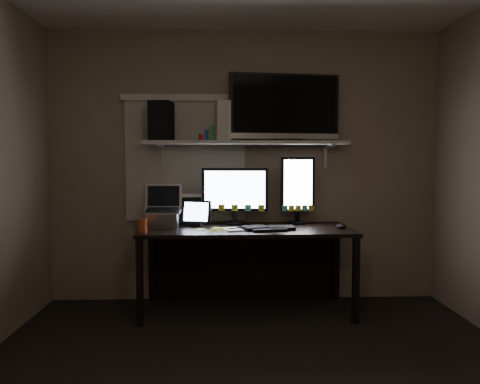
{
  "coord_description": "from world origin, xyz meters",
  "views": [
    {
      "loc": [
        -0.2,
        -2.56,
        1.32
      ],
      "look_at": [
        -0.06,
        1.25,
        1.05
      ],
      "focal_mm": 35.0,
      "sensor_mm": 36.0,
      "label": 1
    }
  ],
  "objects_px": {
    "laptop": "(162,206)",
    "game_console": "(223,122)",
    "keyboard": "(269,228)",
    "monitor_landscape": "(235,196)",
    "tablet": "(196,213)",
    "mouse": "(341,226)",
    "speaker": "(161,121)",
    "cup": "(142,225)",
    "tv": "(284,108)",
    "desk": "(246,245)",
    "monitor_portrait": "(298,190)"
  },
  "relations": [
    {
      "from": "tv",
      "to": "speaker",
      "type": "xyz_separation_m",
      "value": [
        -1.1,
        -0.05,
        -0.13
      ]
    },
    {
      "from": "speaker",
      "to": "cup",
      "type": "bearing_deg",
      "value": -97.88
    },
    {
      "from": "game_console",
      "to": "speaker",
      "type": "xyz_separation_m",
      "value": [
        -0.54,
        -0.01,
        0.0
      ]
    },
    {
      "from": "desk",
      "to": "cup",
      "type": "distance_m",
      "value": 0.95
    },
    {
      "from": "cup",
      "to": "speaker",
      "type": "height_order",
      "value": "speaker"
    },
    {
      "from": "tv",
      "to": "game_console",
      "type": "distance_m",
      "value": 0.57
    },
    {
      "from": "tablet",
      "to": "laptop",
      "type": "relative_size",
      "value": 0.73
    },
    {
      "from": "mouse",
      "to": "game_console",
      "type": "height_order",
      "value": "game_console"
    },
    {
      "from": "mouse",
      "to": "laptop",
      "type": "distance_m",
      "value": 1.54
    },
    {
      "from": "desk",
      "to": "speaker",
      "type": "xyz_separation_m",
      "value": [
        -0.75,
        0.07,
        1.1
      ]
    },
    {
      "from": "laptop",
      "to": "cup",
      "type": "height_order",
      "value": "laptop"
    },
    {
      "from": "keyboard",
      "to": "cup",
      "type": "height_order",
      "value": "cup"
    },
    {
      "from": "monitor_landscape",
      "to": "monitor_portrait",
      "type": "relative_size",
      "value": 0.96
    },
    {
      "from": "desk",
      "to": "monitor_portrait",
      "type": "bearing_deg",
      "value": 12.87
    },
    {
      "from": "keyboard",
      "to": "laptop",
      "type": "height_order",
      "value": "laptop"
    },
    {
      "from": "tablet",
      "to": "game_console",
      "type": "distance_m",
      "value": 0.85
    },
    {
      "from": "monitor_portrait",
      "to": "laptop",
      "type": "height_order",
      "value": "monitor_portrait"
    },
    {
      "from": "laptop",
      "to": "game_console",
      "type": "xyz_separation_m",
      "value": [
        0.52,
        0.14,
        0.74
      ]
    },
    {
      "from": "monitor_portrait",
      "to": "laptop",
      "type": "relative_size",
      "value": 1.72
    },
    {
      "from": "mouse",
      "to": "tablet",
      "type": "xyz_separation_m",
      "value": [
        -1.24,
        0.18,
        0.1
      ]
    },
    {
      "from": "monitor_portrait",
      "to": "speaker",
      "type": "xyz_separation_m",
      "value": [
        -1.22,
        -0.04,
        0.61
      ]
    },
    {
      "from": "desk",
      "to": "laptop",
      "type": "height_order",
      "value": "laptop"
    },
    {
      "from": "monitor_landscape",
      "to": "tablet",
      "type": "relative_size",
      "value": 2.26
    },
    {
      "from": "tv",
      "to": "keyboard",
      "type": "bearing_deg",
      "value": -123.51
    },
    {
      "from": "tablet",
      "to": "tv",
      "type": "xyz_separation_m",
      "value": [
        0.79,
        0.15,
        0.94
      ]
    },
    {
      "from": "game_console",
      "to": "speaker",
      "type": "bearing_deg",
      "value": 169.03
    },
    {
      "from": "desk",
      "to": "game_console",
      "type": "relative_size",
      "value": 5.23
    },
    {
      "from": "keyboard",
      "to": "tablet",
      "type": "height_order",
      "value": "tablet"
    },
    {
      "from": "monitor_portrait",
      "to": "speaker",
      "type": "height_order",
      "value": "speaker"
    },
    {
      "from": "laptop",
      "to": "game_console",
      "type": "relative_size",
      "value": 1.05
    },
    {
      "from": "laptop",
      "to": "tv",
      "type": "relative_size",
      "value": 0.36
    },
    {
      "from": "tablet",
      "to": "desk",
      "type": "bearing_deg",
      "value": 20.1
    },
    {
      "from": "keyboard",
      "to": "cup",
      "type": "distance_m",
      "value": 1.04
    },
    {
      "from": "keyboard",
      "to": "monitor_portrait",
      "type": "bearing_deg",
      "value": 36.66
    },
    {
      "from": "cup",
      "to": "mouse",
      "type": "bearing_deg",
      "value": 5.22
    },
    {
      "from": "game_console",
      "to": "keyboard",
      "type": "bearing_deg",
      "value": -49.95
    },
    {
      "from": "monitor_landscape",
      "to": "keyboard",
      "type": "xyz_separation_m",
      "value": [
        0.27,
        -0.31,
        -0.25
      ]
    },
    {
      "from": "mouse",
      "to": "tablet",
      "type": "distance_m",
      "value": 1.25
    },
    {
      "from": "monitor_portrait",
      "to": "mouse",
      "type": "distance_m",
      "value": 0.53
    },
    {
      "from": "monitor_portrait",
      "to": "mouse",
      "type": "bearing_deg",
      "value": -51.23
    },
    {
      "from": "laptop",
      "to": "speaker",
      "type": "distance_m",
      "value": 0.75
    },
    {
      "from": "monitor_landscape",
      "to": "tablet",
      "type": "bearing_deg",
      "value": -155.17
    },
    {
      "from": "desk",
      "to": "mouse",
      "type": "height_order",
      "value": "mouse"
    },
    {
      "from": "desk",
      "to": "speaker",
      "type": "bearing_deg",
      "value": 174.36
    },
    {
      "from": "keyboard",
      "to": "laptop",
      "type": "bearing_deg",
      "value": 158.24
    },
    {
      "from": "keyboard",
      "to": "game_console",
      "type": "distance_m",
      "value": 1.03
    },
    {
      "from": "monitor_portrait",
      "to": "game_console",
      "type": "xyz_separation_m",
      "value": [
        -0.68,
        -0.03,
        0.61
      ]
    },
    {
      "from": "mouse",
      "to": "speaker",
      "type": "bearing_deg",
      "value": 149.96
    },
    {
      "from": "desk",
      "to": "monitor_portrait",
      "type": "relative_size",
      "value": 2.91
    },
    {
      "from": "monitor_landscape",
      "to": "cup",
      "type": "relative_size",
      "value": 5.23
    }
  ]
}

